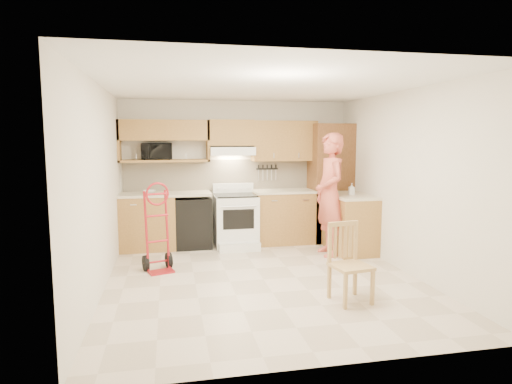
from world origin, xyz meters
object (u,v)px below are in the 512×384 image
object	(u,v)px
range	(236,216)
person	(330,195)
microwave	(157,151)
dining_chair	(351,263)
hand_truck	(158,232)

from	to	relation	value
range	person	size ratio (longest dim) A/B	0.55
microwave	person	size ratio (longest dim) A/B	0.26
microwave	dining_chair	bearing A→B (deg)	-54.09
range	dining_chair	size ratio (longest dim) A/B	1.18
dining_chair	person	bearing A→B (deg)	67.12
microwave	person	distance (m)	2.95
microwave	person	world-z (taller)	person
range	person	world-z (taller)	person
microwave	range	xyz separation A→B (m)	(1.30, -0.27, -1.10)
person	hand_truck	distance (m)	2.69
person	hand_truck	xyz separation A→B (m)	(-2.64, -0.36, -0.40)
range	hand_truck	distance (m)	1.72
range	person	bearing A→B (deg)	-30.43
dining_chair	hand_truck	bearing A→B (deg)	134.43
range	hand_truck	xyz separation A→B (m)	(-1.27, -1.16, 0.03)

